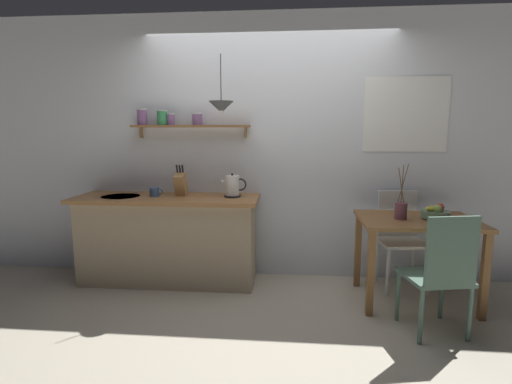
% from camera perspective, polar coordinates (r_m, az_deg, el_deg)
% --- Properties ---
extents(ground_plane, '(14.00, 14.00, 0.00)m').
position_cam_1_polar(ground_plane, '(3.79, 1.21, -14.98)').
color(ground_plane, '#BCB29E').
extents(back_wall, '(6.80, 0.11, 2.70)m').
position_cam_1_polar(back_wall, '(4.11, 4.80, 6.35)').
color(back_wall, silver).
rests_on(back_wall, ground_plane).
extents(kitchen_counter, '(1.83, 0.63, 0.88)m').
position_cam_1_polar(kitchen_counter, '(4.12, -12.58, -6.60)').
color(kitchen_counter, tan).
rests_on(kitchen_counter, ground_plane).
extents(wall_shelf, '(1.20, 0.20, 0.29)m').
position_cam_1_polar(wall_shelf, '(4.11, -11.27, 9.89)').
color(wall_shelf, brown).
extents(dining_table, '(1.00, 0.74, 0.77)m').
position_cam_1_polar(dining_table, '(3.77, 22.30, -5.44)').
color(dining_table, brown).
rests_on(dining_table, ground_plane).
extents(dining_chair_near, '(0.51, 0.50, 0.95)m').
position_cam_1_polar(dining_chair_near, '(3.24, 25.28, -10.23)').
color(dining_chair_near, '#4C6B5B').
rests_on(dining_chair_near, ground_plane).
extents(dining_chair_far, '(0.47, 0.44, 0.94)m').
position_cam_1_polar(dining_chair_far, '(4.14, 20.13, -5.66)').
color(dining_chair_far, white).
rests_on(dining_chair_far, ground_plane).
extents(fruit_bowl, '(0.24, 0.24, 0.14)m').
position_cam_1_polar(fruit_bowl, '(3.78, 24.60, -2.77)').
color(fruit_bowl, slate).
rests_on(fruit_bowl, dining_table).
extents(twig_vase, '(0.11, 0.11, 0.49)m').
position_cam_1_polar(twig_vase, '(3.66, 20.25, -2.46)').
color(twig_vase, brown).
rests_on(twig_vase, dining_table).
extents(electric_kettle, '(0.25, 0.16, 0.24)m').
position_cam_1_polar(electric_kettle, '(3.87, -3.40, 0.82)').
color(electric_kettle, black).
rests_on(electric_kettle, kitchen_counter).
extents(knife_block, '(0.10, 0.19, 0.31)m').
position_cam_1_polar(knife_block, '(4.01, -10.87, 1.22)').
color(knife_block, tan).
rests_on(knife_block, kitchen_counter).
extents(coffee_mug_by_sink, '(0.13, 0.09, 0.09)m').
position_cam_1_polar(coffee_mug_by_sink, '(4.04, -14.48, 0.02)').
color(coffee_mug_by_sink, '#3D5B89').
rests_on(coffee_mug_by_sink, kitchen_counter).
extents(pendant_lamp, '(0.23, 0.23, 0.53)m').
position_cam_1_polar(pendant_lamp, '(3.71, -5.07, 12.18)').
color(pendant_lamp, black).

